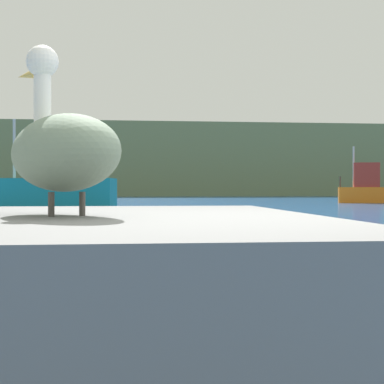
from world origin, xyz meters
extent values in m
cube|color=#6B7A51|center=(0.00, 69.09, 4.05)|extent=(140.00, 12.65, 8.10)
cube|color=slate|center=(-1.38, 0.19, 0.44)|extent=(2.48, 2.99, 0.88)
ellipsoid|color=gray|center=(-1.38, 0.19, 1.18)|extent=(0.78, 1.02, 0.37)
cylinder|color=white|center=(-1.51, 0.48, 1.43)|extent=(0.09, 0.09, 0.39)
sphere|color=white|center=(-1.51, 0.48, 1.68)|extent=(0.17, 0.17, 0.17)
cone|color=gold|center=(-1.62, 0.73, 1.65)|extent=(0.21, 0.36, 0.09)
cylinder|color=#4C4742|center=(-1.43, 0.12, 0.94)|extent=(0.03, 0.03, 0.12)
cylinder|color=#4C4742|center=(-1.29, 0.18, 0.94)|extent=(0.03, 0.03, 0.12)
cube|color=orange|center=(15.16, 34.81, 0.50)|extent=(4.86, 2.58, 1.01)
cube|color=maroon|center=(14.57, 34.99, 1.79)|extent=(1.84, 1.54, 1.57)
cylinder|color=#B2B2B2|center=(13.81, 35.21, 2.32)|extent=(0.12, 0.12, 2.63)
cylinder|color=#3F382D|center=(13.01, 35.45, 1.36)|extent=(0.10, 0.10, 0.70)
cube|color=yellow|center=(-5.19, 41.33, 0.69)|extent=(5.70, 2.13, 1.37)
cube|color=#1E6099|center=(-5.97, 41.39, 2.19)|extent=(2.32, 1.72, 1.63)
cylinder|color=#B2B2B2|center=(-6.86, 41.44, 3.25)|extent=(0.12, 0.12, 3.76)
cylinder|color=#3F382D|center=(-7.87, 41.51, 1.72)|extent=(0.10, 0.10, 0.70)
cube|color=teal|center=(-4.11, 24.62, 0.70)|extent=(5.72, 2.63, 1.40)
cube|color=silver|center=(-3.38, 24.49, 1.96)|extent=(1.80, 1.70, 1.12)
cylinder|color=#B2B2B2|center=(-5.74, 24.90, 2.70)|extent=(0.12, 0.12, 2.60)
camera|label=1|loc=(-1.11, -2.81, 1.02)|focal=57.46mm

